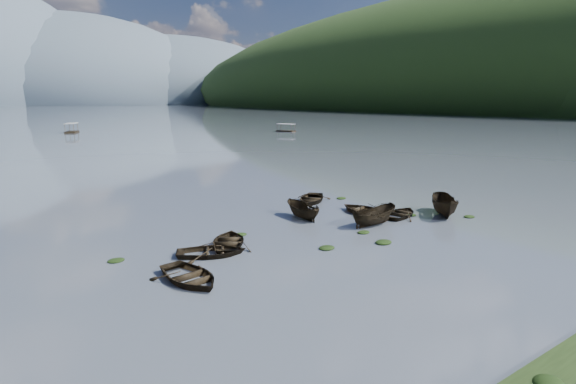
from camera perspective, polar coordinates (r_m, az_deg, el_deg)
ground_plane at (r=29.30m, az=13.69°, el=-7.78°), size 2400.00×2400.00×0.00m
right_hill_far at (r=536.75m, az=29.14°, el=9.29°), size 520.00×1200.00×190.00m
haze_mtn_c at (r=932.09m, az=-25.41°, el=10.08°), size 520.00×520.00×260.00m
haze_mtn_d at (r=979.36m, az=-14.83°, el=10.84°), size 520.00×520.00×220.00m
rowboat_0 at (r=25.21m, az=-12.39°, el=-11.00°), size 3.82×4.96×0.95m
rowboat_1 at (r=30.57m, az=-7.46°, el=-6.71°), size 5.07×5.46×0.92m
rowboat_2 at (r=35.67m, az=10.80°, el=-4.12°), size 4.41×1.73×1.69m
rowboat_3 at (r=39.10m, az=9.64°, el=-2.66°), size 3.71×4.93×0.97m
rowboat_4 at (r=38.78m, az=14.16°, el=-2.98°), size 4.86×4.13×0.85m
rowboat_5 at (r=40.16m, az=19.23°, el=-2.78°), size 4.89×4.91×1.95m
rowboat_6 at (r=28.83m, az=-9.69°, el=-7.93°), size 5.19×4.62×0.89m
rowboat_7 at (r=42.84m, az=2.96°, el=-1.24°), size 5.77×5.64×0.98m
rowboat_8 at (r=36.98m, az=1.82°, el=-3.34°), size 1.70×4.05×1.54m
weed_clump_0 at (r=29.73m, az=4.94°, el=-7.19°), size 1.11×0.91×0.24m
weed_clump_1 at (r=33.43m, az=9.57°, el=-5.15°), size 0.97×0.78×0.21m
weed_clump_2 at (r=31.37m, az=12.03°, el=-6.38°), size 1.22×0.98×0.26m
weed_clump_3 at (r=39.15m, az=15.38°, el=-2.91°), size 0.90×0.76×0.20m
weed_clump_4 at (r=40.19m, az=22.03°, el=-2.98°), size 1.00×0.79×0.21m
weed_clump_5 at (r=29.36m, az=-20.99°, el=-8.21°), size 1.02×0.82×0.22m
weed_clump_6 at (r=32.67m, az=-6.03°, el=-5.45°), size 0.92×0.76×0.19m
weed_clump_7 at (r=44.37m, az=6.79°, el=-0.85°), size 1.02×0.82×0.22m
pontoon_centre at (r=144.38m, az=-25.75°, el=6.80°), size 5.05×7.37×2.61m
pontoon_right at (r=134.78m, az=-0.26°, el=7.68°), size 4.37×6.22×2.20m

